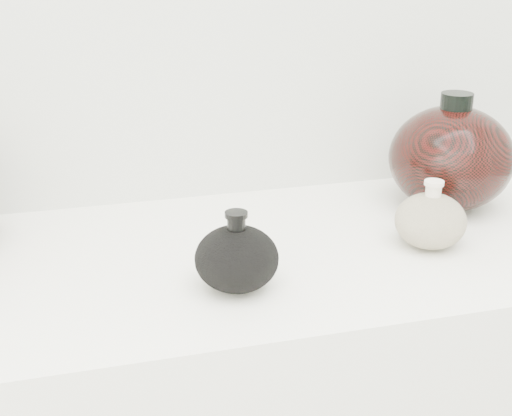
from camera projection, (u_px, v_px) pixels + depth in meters
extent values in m
cube|color=white|center=(272.00, 258.00, 1.07)|extent=(1.20, 0.50, 0.03)
ellipsoid|color=black|center=(237.00, 259.00, 0.94)|extent=(0.13, 0.13, 0.09)
cylinder|color=black|center=(236.00, 224.00, 0.92)|extent=(0.03, 0.03, 0.03)
cylinder|color=black|center=(236.00, 214.00, 0.91)|extent=(0.03, 0.03, 0.01)
ellipsoid|color=beige|center=(430.00, 221.00, 1.06)|extent=(0.13, 0.13, 0.08)
cylinder|color=beige|center=(433.00, 191.00, 1.04)|extent=(0.03, 0.03, 0.03)
cylinder|color=beige|center=(434.00, 183.00, 1.04)|extent=(0.04, 0.04, 0.01)
ellipsoid|color=black|center=(451.00, 158.00, 1.20)|extent=(0.22, 0.22, 0.18)
cylinder|color=black|center=(457.00, 103.00, 1.16)|extent=(0.06, 0.06, 0.03)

